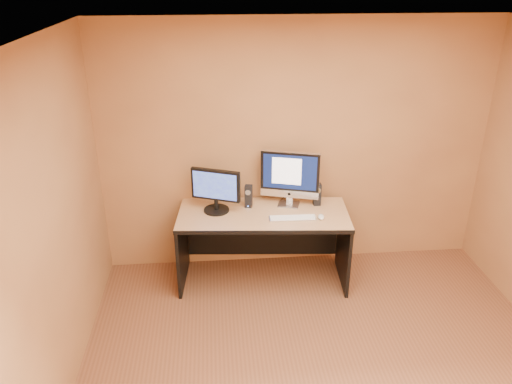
% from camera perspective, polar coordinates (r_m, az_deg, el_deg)
% --- Properties ---
extents(walls, '(4.00, 4.00, 2.60)m').
position_cam_1_polar(walls, '(3.37, 10.13, -6.47)').
color(walls, '#A26F41').
rests_on(walls, ground).
extents(ceiling, '(4.00, 4.00, 0.00)m').
position_cam_1_polar(ceiling, '(2.93, 12.06, 15.93)').
color(ceiling, white).
rests_on(ceiling, walls).
extents(desk, '(1.73, 0.87, 0.78)m').
position_cam_1_polar(desk, '(5.11, 0.81, -6.32)').
color(desk, tan).
rests_on(desk, ground).
extents(imac, '(0.64, 0.38, 0.58)m').
position_cam_1_polar(imac, '(4.99, 3.85, 1.50)').
color(imac, silver).
rests_on(imac, desk).
extents(second_monitor, '(0.56, 0.42, 0.44)m').
position_cam_1_polar(second_monitor, '(4.89, -4.61, 0.14)').
color(second_monitor, black).
rests_on(second_monitor, desk).
extents(speaker_left, '(0.09, 0.09, 0.23)m').
position_cam_1_polar(speaker_left, '(5.01, -0.86, -0.48)').
color(speaker_left, black).
rests_on(speaker_left, desk).
extents(speaker_right, '(0.07, 0.08, 0.23)m').
position_cam_1_polar(speaker_right, '(5.09, 7.00, -0.26)').
color(speaker_right, black).
rests_on(speaker_right, desk).
extents(keyboard, '(0.45, 0.13, 0.02)m').
position_cam_1_polar(keyboard, '(4.83, 4.19, -2.99)').
color(keyboard, silver).
rests_on(keyboard, desk).
extents(mouse, '(0.08, 0.11, 0.04)m').
position_cam_1_polar(mouse, '(4.86, 7.46, -2.83)').
color(mouse, silver).
rests_on(mouse, desk).
extents(cable_a, '(0.04, 0.23, 0.01)m').
position_cam_1_polar(cable_a, '(5.25, 4.03, -0.69)').
color(cable_a, black).
rests_on(cable_a, desk).
extents(cable_b, '(0.11, 0.16, 0.01)m').
position_cam_1_polar(cable_b, '(5.24, 3.13, -0.68)').
color(cable_b, black).
rests_on(cable_b, desk).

